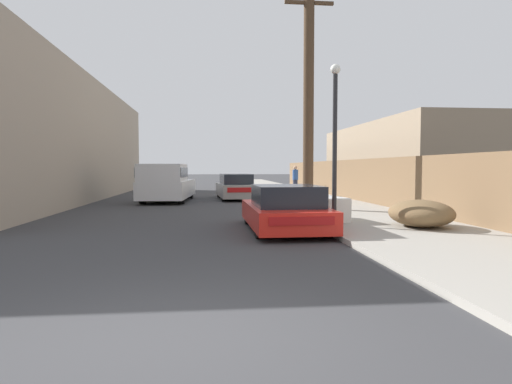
{
  "coord_description": "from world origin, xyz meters",
  "views": [
    {
      "loc": [
        0.26,
        -4.18,
        1.63
      ],
      "look_at": [
        2.09,
        12.67,
        0.73
      ],
      "focal_mm": 32.0,
      "sensor_mm": 36.0,
      "label": 1
    }
  ],
  "objects_px": {
    "car_parked_mid": "(236,187)",
    "parked_sports_car_red": "(285,210)",
    "discarded_fridge": "(326,208)",
    "street_lamp": "(335,131)",
    "brush_pile": "(421,213)",
    "utility_pole": "(309,93)",
    "pickup_truck": "(166,183)",
    "pedestrian": "(295,179)"
  },
  "relations": [
    {
      "from": "discarded_fridge",
      "to": "brush_pile",
      "type": "xyz_separation_m",
      "value": [
        2.0,
        -1.82,
        0.01
      ]
    },
    {
      "from": "pickup_truck",
      "to": "street_lamp",
      "type": "relative_size",
      "value": 1.43
    },
    {
      "from": "street_lamp",
      "to": "brush_pile",
      "type": "distance_m",
      "value": 3.05
    },
    {
      "from": "discarded_fridge",
      "to": "pickup_truck",
      "type": "height_order",
      "value": "pickup_truck"
    },
    {
      "from": "discarded_fridge",
      "to": "brush_pile",
      "type": "relative_size",
      "value": 0.93
    },
    {
      "from": "pickup_truck",
      "to": "pedestrian",
      "type": "height_order",
      "value": "pickup_truck"
    },
    {
      "from": "parked_sports_car_red",
      "to": "utility_pole",
      "type": "bearing_deg",
      "value": 70.42
    },
    {
      "from": "discarded_fridge",
      "to": "pickup_truck",
      "type": "bearing_deg",
      "value": 110.77
    },
    {
      "from": "pickup_truck",
      "to": "discarded_fridge",
      "type": "bearing_deg",
      "value": 124.57
    },
    {
      "from": "pickup_truck",
      "to": "utility_pole",
      "type": "bearing_deg",
      "value": 140.04
    },
    {
      "from": "pickup_truck",
      "to": "brush_pile",
      "type": "height_order",
      "value": "pickup_truck"
    },
    {
      "from": "pickup_truck",
      "to": "pedestrian",
      "type": "xyz_separation_m",
      "value": [
        7.26,
        5.14,
        0.05
      ]
    },
    {
      "from": "street_lamp",
      "to": "utility_pole",
      "type": "bearing_deg",
      "value": 85.32
    },
    {
      "from": "car_parked_mid",
      "to": "street_lamp",
      "type": "xyz_separation_m",
      "value": [
        1.85,
        -11.97,
        1.97
      ]
    },
    {
      "from": "car_parked_mid",
      "to": "brush_pile",
      "type": "xyz_separation_m",
      "value": [
        3.96,
        -12.54,
        -0.15
      ]
    },
    {
      "from": "utility_pole",
      "to": "street_lamp",
      "type": "bearing_deg",
      "value": -94.68
    },
    {
      "from": "brush_pile",
      "to": "utility_pole",
      "type": "bearing_deg",
      "value": 107.38
    },
    {
      "from": "pickup_truck",
      "to": "utility_pole",
      "type": "distance_m",
      "value": 8.59
    },
    {
      "from": "discarded_fridge",
      "to": "utility_pole",
      "type": "xyz_separation_m",
      "value": [
        0.28,
        3.66,
        3.9
      ]
    },
    {
      "from": "discarded_fridge",
      "to": "pedestrian",
      "type": "bearing_deg",
      "value": 72.76
    },
    {
      "from": "parked_sports_car_red",
      "to": "street_lamp",
      "type": "bearing_deg",
      "value": 1.98
    },
    {
      "from": "discarded_fridge",
      "to": "street_lamp",
      "type": "distance_m",
      "value": 2.47
    },
    {
      "from": "utility_pole",
      "to": "pedestrian",
      "type": "xyz_separation_m",
      "value": [
        1.61,
        10.61,
        -3.4
      ]
    },
    {
      "from": "car_parked_mid",
      "to": "street_lamp",
      "type": "distance_m",
      "value": 12.27
    },
    {
      "from": "parked_sports_car_red",
      "to": "brush_pile",
      "type": "bearing_deg",
      "value": -8.9
    },
    {
      "from": "pickup_truck",
      "to": "brush_pile",
      "type": "xyz_separation_m",
      "value": [
        7.37,
        -10.95,
        -0.44
      ]
    },
    {
      "from": "car_parked_mid",
      "to": "utility_pole",
      "type": "bearing_deg",
      "value": -75.54
    },
    {
      "from": "parked_sports_car_red",
      "to": "car_parked_mid",
      "type": "bearing_deg",
      "value": 92.1
    },
    {
      "from": "utility_pole",
      "to": "pickup_truck",
      "type": "bearing_deg",
      "value": 135.94
    },
    {
      "from": "car_parked_mid",
      "to": "utility_pole",
      "type": "distance_m",
      "value": 8.3
    },
    {
      "from": "car_parked_mid",
      "to": "parked_sports_car_red",
      "type": "bearing_deg",
      "value": -90.74
    },
    {
      "from": "car_parked_mid",
      "to": "brush_pile",
      "type": "distance_m",
      "value": 13.15
    },
    {
      "from": "brush_pile",
      "to": "pickup_truck",
      "type": "bearing_deg",
      "value": 123.93
    },
    {
      "from": "parked_sports_car_red",
      "to": "street_lamp",
      "type": "height_order",
      "value": "street_lamp"
    },
    {
      "from": "street_lamp",
      "to": "car_parked_mid",
      "type": "bearing_deg",
      "value": 98.77
    },
    {
      "from": "brush_pile",
      "to": "car_parked_mid",
      "type": "bearing_deg",
      "value": 107.54
    },
    {
      "from": "parked_sports_car_red",
      "to": "pickup_truck",
      "type": "height_order",
      "value": "pickup_truck"
    },
    {
      "from": "utility_pole",
      "to": "car_parked_mid",
      "type": "bearing_deg",
      "value": 107.66
    },
    {
      "from": "parked_sports_car_red",
      "to": "car_parked_mid",
      "type": "height_order",
      "value": "car_parked_mid"
    },
    {
      "from": "parked_sports_car_red",
      "to": "brush_pile",
      "type": "height_order",
      "value": "parked_sports_car_red"
    },
    {
      "from": "discarded_fridge",
      "to": "parked_sports_car_red",
      "type": "relative_size",
      "value": 0.42
    },
    {
      "from": "discarded_fridge",
      "to": "car_parked_mid",
      "type": "height_order",
      "value": "car_parked_mid"
    }
  ]
}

